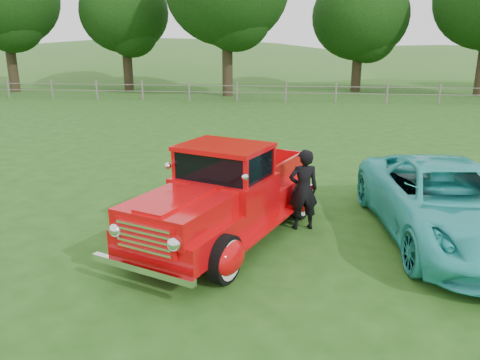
# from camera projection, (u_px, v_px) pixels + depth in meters

# --- Properties ---
(ground) EXTENTS (140.00, 140.00, 0.00)m
(ground) POSITION_uv_depth(u_px,v_px,m) (256.00, 267.00, 7.63)
(ground) COLOR #214A13
(ground) RESTS_ON ground
(distant_hills) EXTENTS (116.00, 60.00, 18.00)m
(distant_hills) POSITION_uv_depth(u_px,v_px,m) (261.00, 101.00, 66.02)
(distant_hills) COLOR #345C22
(distant_hills) RESTS_ON ground
(fence_line) EXTENTS (48.00, 0.12, 1.20)m
(fence_line) POSITION_uv_depth(u_px,v_px,m) (286.00, 92.00, 28.42)
(fence_line) COLOR #6E645D
(fence_line) RESTS_ON ground
(tree_mid_west) EXTENTS (6.40, 6.40, 8.46)m
(tree_mid_west) POSITION_uv_depth(u_px,v_px,m) (124.00, 13.00, 34.05)
(tree_mid_west) COLOR black
(tree_mid_west) RESTS_ON ground
(tree_near_east) EXTENTS (6.80, 6.80, 8.33)m
(tree_near_east) POSITION_uv_depth(u_px,v_px,m) (360.00, 17.00, 33.22)
(tree_near_east) COLOR black
(tree_near_east) RESTS_ON ground
(red_pickup) EXTENTS (3.51, 5.28, 1.78)m
(red_pickup) POSITION_uv_depth(u_px,v_px,m) (226.00, 196.00, 8.59)
(red_pickup) COLOR black
(red_pickup) RESTS_ON ground
(teal_sedan) EXTENTS (2.82, 5.31, 1.42)m
(teal_sedan) POSITION_uv_depth(u_px,v_px,m) (449.00, 203.00, 8.51)
(teal_sedan) COLOR #2EB9B4
(teal_sedan) RESTS_ON ground
(man) EXTENTS (0.66, 0.51, 1.59)m
(man) POSITION_uv_depth(u_px,v_px,m) (303.00, 190.00, 8.98)
(man) COLOR black
(man) RESTS_ON ground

